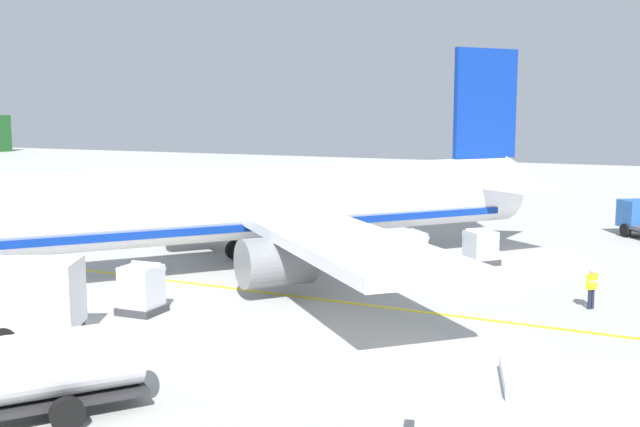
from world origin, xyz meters
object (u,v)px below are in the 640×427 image
at_px(service_truck_catering, 15,373).
at_px(crew_loader_left, 592,285).
at_px(cargo_container_far, 142,289).
at_px(cargo_container_near, 410,251).
at_px(airliner_foreground, 235,205).
at_px(service_truck_fuel, 571,427).
at_px(cargo_container_mid, 480,247).

height_order(service_truck_catering, crew_loader_left, service_truck_catering).
distance_m(cargo_container_far, crew_loader_left, 18.60).
bearing_deg(crew_loader_left, cargo_container_far, 118.74).
height_order(cargo_container_near, crew_loader_left, cargo_container_near).
distance_m(airliner_foreground, cargo_container_far, 9.27).
xyz_separation_m(service_truck_fuel, cargo_container_far, (7.52, 17.93, -0.53)).
distance_m(airliner_foreground, cargo_container_mid, 13.40).
height_order(service_truck_catering, cargo_container_far, service_truck_catering).
bearing_deg(crew_loader_left, service_truck_catering, 148.02).
relative_size(service_truck_fuel, cargo_container_near, 2.84).
xyz_separation_m(cargo_container_near, cargo_container_mid, (3.00, -2.94, -0.07)).
bearing_deg(airliner_foreground, service_truck_fuel, -130.49).
height_order(service_truck_fuel, cargo_container_near, service_truck_fuel).
relative_size(airliner_foreground, service_truck_catering, 5.67).
distance_m(cargo_container_near, crew_loader_left, 10.45).
bearing_deg(cargo_container_far, crew_loader_left, -61.26).
distance_m(airliner_foreground, service_truck_fuel, 25.30).
bearing_deg(cargo_container_mid, airliner_foreground, 123.72).
distance_m(airliner_foreground, cargo_container_near, 9.41).
distance_m(service_truck_catering, crew_loader_left, 22.58).
relative_size(service_truck_catering, cargo_container_far, 2.98).
relative_size(service_truck_catering, crew_loader_left, 3.62).
xyz_separation_m(airliner_foreground, cargo_container_near, (4.31, -8.02, -2.41)).
bearing_deg(cargo_container_near, cargo_container_mid, -44.38).
bearing_deg(service_truck_catering, crew_loader_left, -31.98).
bearing_deg(service_truck_fuel, crew_loader_left, 5.63).
xyz_separation_m(airliner_foreground, crew_loader_left, (0.08, -17.57, -2.38)).
bearing_deg(service_truck_fuel, airliner_foreground, 49.51).
distance_m(service_truck_catering, cargo_container_mid, 26.92).
xyz_separation_m(cargo_container_near, cargo_container_far, (-13.17, 6.76, 0.01)).
bearing_deg(service_truck_catering, airliner_foreground, 16.39).
bearing_deg(cargo_container_far, service_truck_catering, -156.91).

